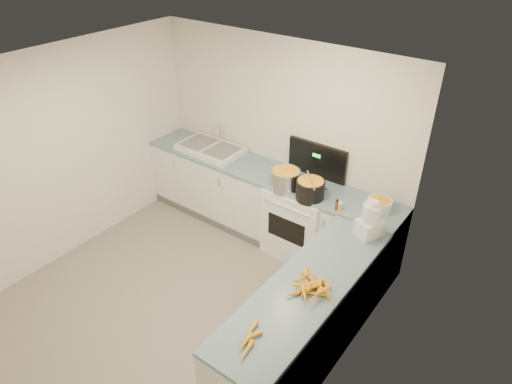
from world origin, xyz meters
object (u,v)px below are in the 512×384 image
Objects in this scene: sink at (211,149)px; mixing_bowl at (379,205)px; steel_pot at (285,180)px; black_pot at (310,190)px; extract_bottle at (337,205)px; spice_jar at (340,206)px; stove at (301,218)px; food_processor at (370,221)px.

mixing_bowl is (2.36, 0.05, 0.02)m from sink.
black_pot is (0.33, -0.00, -0.01)m from steel_pot.
extract_bottle is (1.99, -0.23, 0.01)m from sink.
black_pot is 3.13× the size of extract_bottle.
spice_jar is at bearing 28.24° from extract_bottle.
mixing_bowl is (1.05, 0.23, -0.04)m from steel_pot.
mixing_bowl is at bearing 1.13° from sink.
stove is 16.62× the size of spice_jar.
black_pot is at bearing -0.76° from steel_pot.
stove is 1.58× the size of sink.
food_processor reaches higher than sink.
black_pot is 0.39m from spice_jar.
black_pot is (0.19, -0.17, 0.56)m from stove.
spice_jar is at bearing -18.85° from stove.
spice_jar is at bearing -3.60° from black_pot.
spice_jar is at bearing -5.96° from sink.
steel_pot is at bearing 176.33° from extract_bottle.
sink is 2.17× the size of food_processor.
extract_bottle is 1.25× the size of spice_jar.
mixing_bowl is 0.66× the size of food_processor.
food_processor is (1.01, -0.42, 0.64)m from stove.
mixing_bowl reaches higher than spice_jar.
stove is at bearing 158.80° from extract_bottle.
sink is at bearing 172.05° from steel_pot.
steel_pot reaches higher than spice_jar.
stove reaches higher than steel_pot.
stove is at bearing -0.62° from sink.
black_pot is 0.81× the size of food_processor.
black_pot is at bearing -42.39° from stove.
sink reaches higher than extract_bottle.
extract_bottle is at bearing -3.67° from steel_pot.
sink is 2.01m from extract_bottle.
sink is 2.36m from mixing_bowl.
sink is at bearing 173.52° from extract_bottle.
stove is 5.22× the size of mixing_bowl.
extract_bottle is at bearing -143.06° from mixing_bowl.
food_processor reaches higher than steel_pot.
sink reaches higher than steel_pot.
stove is at bearing 137.61° from black_pot.
steel_pot is 1.05× the size of black_pot.
mixing_bowl is at bearing 12.30° from steel_pot.
food_processor is at bearing -12.45° from steel_pot.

